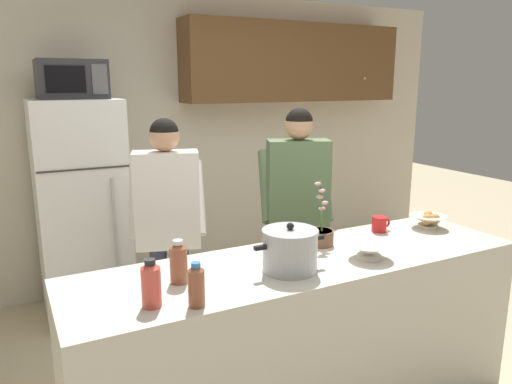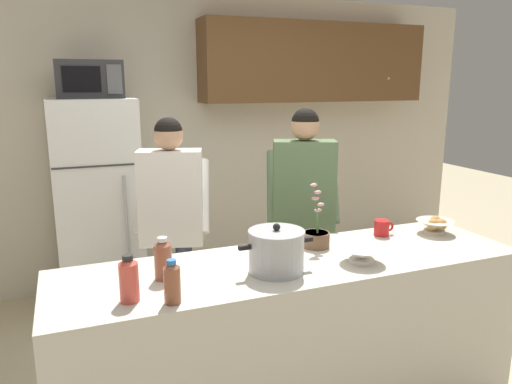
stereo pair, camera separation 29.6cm
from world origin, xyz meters
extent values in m
cube|color=beige|center=(0.00, 2.30, 1.30)|extent=(6.00, 0.12, 2.60)
cube|color=brown|center=(1.20, 2.07, 2.00)|extent=(2.21, 0.34, 0.72)
sphere|color=gold|center=(1.92, 1.90, 1.86)|extent=(0.03, 0.03, 0.03)
cube|color=beige|center=(0.00, 0.00, 0.46)|extent=(2.46, 0.68, 0.92)
cube|color=white|center=(-0.85, 1.85, 0.85)|extent=(0.64, 0.64, 1.70)
cube|color=#333333|center=(-0.85, 1.53, 1.23)|extent=(0.63, 0.01, 0.01)
cylinder|color=#B2B2B7|center=(-0.67, 1.50, 0.77)|extent=(0.02, 0.02, 0.77)
cube|color=#2D2D30|center=(-0.85, 1.83, 1.84)|extent=(0.48, 0.36, 0.28)
cube|color=black|center=(-0.91, 1.65, 1.84)|extent=(0.26, 0.01, 0.18)
cube|color=#59595B|center=(-0.68, 1.65, 1.84)|extent=(0.11, 0.01, 0.21)
cylinder|color=#33384C|center=(-0.38, 0.90, 0.39)|extent=(0.11, 0.11, 0.78)
cylinder|color=#33384C|center=(-0.52, 0.94, 0.39)|extent=(0.11, 0.11, 0.78)
cube|color=white|center=(-0.45, 0.92, 1.09)|extent=(0.45, 0.31, 0.62)
sphere|color=tan|center=(-0.45, 0.92, 1.50)|extent=(0.19, 0.19, 0.19)
sphere|color=black|center=(-0.45, 0.92, 1.52)|extent=(0.18, 0.18, 0.18)
cylinder|color=white|center=(-0.22, 0.97, 1.07)|extent=(0.19, 0.37, 0.48)
cylinder|color=white|center=(-0.61, 1.10, 1.07)|extent=(0.19, 0.37, 0.48)
cylinder|color=#33384C|center=(0.50, 0.73, 0.40)|extent=(0.11, 0.11, 0.81)
cylinder|color=#33384C|center=(0.36, 0.78, 0.40)|extent=(0.11, 0.11, 0.81)
cube|color=#59724C|center=(0.43, 0.76, 1.12)|extent=(0.46, 0.34, 0.64)
sphere|color=tan|center=(0.43, 0.76, 1.54)|extent=(0.19, 0.19, 0.19)
sphere|color=black|center=(0.43, 0.76, 1.56)|extent=(0.18, 0.18, 0.18)
cylinder|color=#59724C|center=(0.67, 0.79, 1.10)|extent=(0.21, 0.38, 0.49)
cylinder|color=#59724C|center=(0.28, 0.95, 1.10)|extent=(0.21, 0.38, 0.49)
cylinder|color=#ADAFB5|center=(-0.15, -0.10, 1.02)|extent=(0.27, 0.27, 0.19)
cylinder|color=#ADAFB5|center=(-0.15, -0.10, 1.12)|extent=(0.28, 0.28, 0.02)
sphere|color=black|center=(-0.15, -0.10, 1.15)|extent=(0.04, 0.04, 0.04)
cube|color=black|center=(-0.31, -0.10, 1.06)|extent=(0.06, 0.02, 0.02)
cube|color=black|center=(0.02, -0.10, 1.06)|extent=(0.06, 0.02, 0.02)
cylinder|color=red|center=(0.67, 0.19, 0.97)|extent=(0.09, 0.09, 0.10)
torus|color=red|center=(0.73, 0.19, 0.97)|extent=(0.06, 0.01, 0.06)
cylinder|color=beige|center=(1.00, 0.11, 0.93)|extent=(0.12, 0.12, 0.02)
cone|color=beige|center=(1.00, 0.11, 0.97)|extent=(0.23, 0.23, 0.06)
sphere|color=tan|center=(0.97, 0.09, 0.98)|extent=(0.07, 0.07, 0.07)
sphere|color=tan|center=(1.03, 0.14, 0.98)|extent=(0.07, 0.07, 0.07)
sphere|color=tan|center=(1.02, 0.07, 0.98)|extent=(0.07, 0.07, 0.07)
cylinder|color=white|center=(0.31, -0.15, 0.93)|extent=(0.13, 0.13, 0.02)
cone|color=white|center=(0.31, -0.15, 0.97)|extent=(0.23, 0.23, 0.06)
cylinder|color=#D84C3F|center=(-0.86, -0.17, 1.00)|extent=(0.08, 0.08, 0.17)
cone|color=#D84C3F|center=(-0.86, -0.17, 1.10)|extent=(0.08, 0.08, 0.03)
cylinder|color=#262626|center=(-0.86, -0.17, 1.12)|extent=(0.04, 0.04, 0.02)
cylinder|color=brown|center=(-0.69, -0.25, 1.00)|extent=(0.07, 0.07, 0.16)
cone|color=brown|center=(-0.69, -0.25, 1.09)|extent=(0.07, 0.07, 0.02)
cylinder|color=#3372BF|center=(-0.69, -0.25, 1.10)|extent=(0.04, 0.04, 0.02)
cylinder|color=brown|center=(-0.68, 0.01, 1.00)|extent=(0.08, 0.08, 0.17)
cone|color=brown|center=(-0.68, 0.01, 1.10)|extent=(0.08, 0.08, 0.03)
cylinder|color=white|center=(-0.68, 0.01, 1.11)|extent=(0.05, 0.05, 0.02)
cylinder|color=brown|center=(0.21, 0.15, 0.96)|extent=(0.15, 0.15, 0.09)
cylinder|color=#38281E|center=(0.21, 0.15, 1.00)|extent=(0.14, 0.14, 0.01)
cylinder|color=#4C7238|center=(0.21, 0.15, 1.15)|extent=(0.01, 0.04, 0.28)
ellipsoid|color=pink|center=(0.21, 0.16, 1.13)|extent=(0.04, 0.03, 0.02)
ellipsoid|color=pink|center=(0.22, 0.14, 1.17)|extent=(0.04, 0.03, 0.02)
ellipsoid|color=pink|center=(0.19, 0.15, 1.20)|extent=(0.04, 0.03, 0.02)
ellipsoid|color=pink|center=(0.20, 0.14, 1.24)|extent=(0.04, 0.03, 0.02)
ellipsoid|color=pink|center=(0.19, 0.17, 1.27)|extent=(0.04, 0.03, 0.02)
camera|label=1|loc=(-1.33, -2.02, 1.83)|focal=34.17mm
camera|label=2|loc=(-1.06, -2.14, 1.83)|focal=34.17mm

